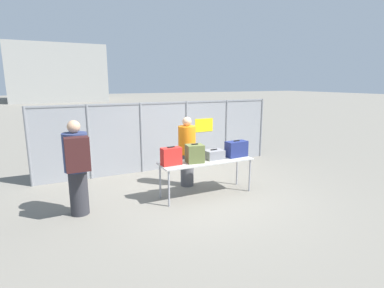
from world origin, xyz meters
The scene contains 11 objects.
ground_plane centered at (0.00, 0.00, 0.00)m, with size 120.00×120.00×0.00m, color slate.
fence_section centered at (0.01, 2.35, 1.01)m, with size 6.96×0.07×1.93m.
inspection_table centered at (0.09, 0.03, 0.72)m, with size 2.11×0.63×0.78m.
suitcase_red centered at (-0.74, 0.05, 0.97)m, with size 0.43×0.22×0.39m.
suitcase_olive centered at (-0.21, 0.02, 0.98)m, with size 0.40×0.35×0.41m.
suitcase_grey centered at (0.31, 0.10, 0.88)m, with size 0.43×0.33×0.22m.
suitcase_navy centered at (0.88, 0.05, 0.96)m, with size 0.52×0.29×0.39m.
traveler_hooded centered at (-2.56, 0.14, 0.99)m, with size 0.45×0.69×1.80m.
security_worker_near centered at (-0.04, 0.77, 0.87)m, with size 0.42×0.42×1.68m.
utility_trailer centered at (1.64, 5.02, 0.37)m, with size 3.53×2.05×0.62m.
distant_hangar centered at (-1.17, 40.47, 3.49)m, with size 11.14×13.56×6.98m.
Camera 1 is at (-2.99, -5.54, 2.48)m, focal length 28.00 mm.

